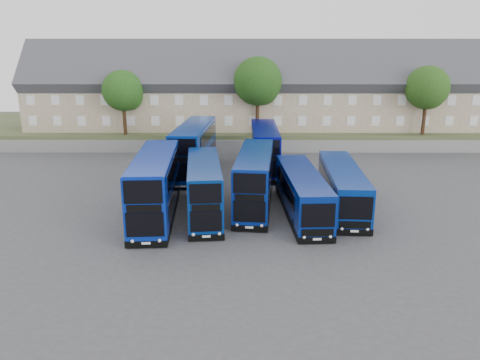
% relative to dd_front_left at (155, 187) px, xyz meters
% --- Properties ---
extents(ground, '(120.00, 120.00, 0.00)m').
position_rel_dd_front_left_xyz_m(ground, '(6.30, -1.96, -2.30)').
color(ground, '#414145').
rests_on(ground, ground).
extents(retaining_wall, '(70.00, 0.40, 1.50)m').
position_rel_dd_front_left_xyz_m(retaining_wall, '(6.30, 22.04, -1.55)').
color(retaining_wall, slate).
rests_on(retaining_wall, ground).
extents(earth_bank, '(80.00, 20.00, 2.00)m').
position_rel_dd_front_left_xyz_m(earth_bank, '(6.30, 32.04, -1.30)').
color(earth_bank, '#434A2A').
rests_on(earth_bank, ground).
extents(terrace_row, '(66.00, 10.40, 11.20)m').
position_rel_dd_front_left_xyz_m(terrace_row, '(12.30, 28.04, 4.30)').
color(terrace_row, tan).
rests_on(terrace_row, earth_bank).
extents(dd_front_left, '(3.37, 11.89, 4.67)m').
position_rel_dd_front_left_xyz_m(dd_front_left, '(0.00, 0.00, 0.00)').
color(dd_front_left, '#08259F').
rests_on(dd_front_left, ground).
extents(dd_front_mid, '(3.35, 10.53, 4.11)m').
position_rel_dd_front_left_xyz_m(dd_front_mid, '(3.57, 0.39, -0.28)').
color(dd_front_mid, navy).
rests_on(dd_front_mid, ground).
extents(dd_front_right, '(3.55, 11.19, 4.38)m').
position_rel_dd_front_left_xyz_m(dd_front_right, '(7.40, 2.29, -0.15)').
color(dd_front_right, navy).
rests_on(dd_front_right, ground).
extents(dd_rear_left, '(3.70, 12.36, 4.85)m').
position_rel_dd_front_left_xyz_m(dd_rear_left, '(1.67, 12.55, 0.09)').
color(dd_rear_left, navy).
rests_on(dd_rear_left, ground).
extents(dd_rear_right, '(2.61, 11.15, 4.42)m').
position_rel_dd_front_left_xyz_m(dd_rear_right, '(8.72, 13.64, -0.12)').
color(dd_rear_right, '#06087F').
rests_on(dd_rear_right, ground).
extents(coach_east_a, '(3.09, 11.96, 3.24)m').
position_rel_dd_front_left_xyz_m(coach_east_a, '(10.92, 0.72, -0.71)').
color(coach_east_a, navy).
rests_on(coach_east_a, ground).
extents(coach_east_b, '(3.19, 12.08, 3.27)m').
position_rel_dd_front_left_xyz_m(coach_east_b, '(14.27, 2.12, -0.70)').
color(coach_east_b, navy).
rests_on(coach_east_b, ground).
extents(tree_west, '(4.80, 4.80, 7.65)m').
position_rel_dd_front_left_xyz_m(tree_west, '(-7.55, 23.13, 4.75)').
color(tree_west, '#382314').
rests_on(tree_west, earth_bank).
extents(tree_mid, '(5.76, 5.76, 9.18)m').
position_rel_dd_front_left_xyz_m(tree_mid, '(8.45, 23.63, 5.77)').
color(tree_mid, '#382314').
rests_on(tree_mid, earth_bank).
extents(tree_east, '(5.12, 5.12, 8.16)m').
position_rel_dd_front_left_xyz_m(tree_east, '(28.45, 23.13, 5.09)').
color(tree_east, '#382314').
rests_on(tree_east, earth_bank).
extents(tree_far, '(5.44, 5.44, 8.67)m').
position_rel_dd_front_left_xyz_m(tree_far, '(34.45, 30.13, 5.43)').
color(tree_far, '#382314').
rests_on(tree_far, earth_bank).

